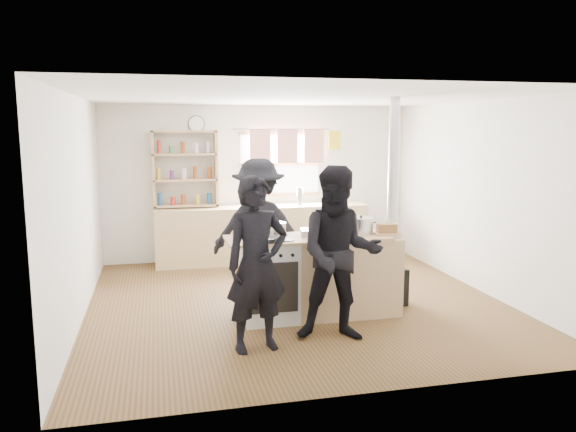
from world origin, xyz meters
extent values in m
cube|color=brown|center=(0.00, 0.00, -0.01)|extent=(5.00, 5.00, 0.01)
cube|color=#D1B37E|center=(0.00, 2.22, 0.45)|extent=(3.40, 0.55, 0.90)
cube|color=tan|center=(-1.20, 2.34, 0.94)|extent=(1.00, 0.28, 0.03)
cube|color=tan|center=(-1.20, 2.34, 1.33)|extent=(1.00, 0.28, 0.03)
cube|color=tan|center=(-1.20, 2.34, 1.74)|extent=(1.00, 0.28, 0.03)
cube|color=tan|center=(-1.20, 2.34, 2.08)|extent=(1.00, 0.28, 0.03)
cube|color=tan|center=(-1.68, 2.34, 1.50)|extent=(0.04, 0.28, 1.20)
cube|color=tan|center=(-0.72, 2.34, 1.50)|extent=(0.04, 0.28, 1.20)
cylinder|color=silver|center=(0.61, 2.22, 1.03)|extent=(0.10, 0.10, 0.27)
cube|color=silver|center=(-0.45, -0.55, 0.45)|extent=(0.60, 0.60, 0.90)
cube|color=tan|center=(0.45, -0.55, 0.45)|extent=(1.20, 0.60, 0.90)
cube|color=tan|center=(0.00, -0.55, 0.92)|extent=(1.84, 0.64, 0.03)
cylinder|color=black|center=(-0.52, -0.72, 0.96)|extent=(0.42, 0.42, 0.05)
cylinder|color=#2C501B|center=(-0.52, -0.72, 0.97)|extent=(0.27, 0.27, 0.02)
cube|color=silver|center=(0.10, -0.50, 0.97)|extent=(0.37, 0.30, 0.07)
cube|color=brown|center=(0.10, -0.50, 0.99)|extent=(0.31, 0.26, 0.02)
cylinder|color=silver|center=(-0.32, -0.41, 1.00)|extent=(0.20, 0.20, 0.14)
cylinder|color=silver|center=(-0.32, -0.41, 1.07)|extent=(0.21, 0.21, 0.01)
sphere|color=black|center=(-0.32, -0.41, 1.09)|extent=(0.03, 0.03, 0.03)
cylinder|color=silver|center=(0.64, -0.53, 1.02)|extent=(0.28, 0.28, 0.18)
cylinder|color=silver|center=(0.64, -0.53, 1.12)|extent=(0.29, 0.29, 0.01)
sphere|color=black|center=(0.64, -0.53, 1.13)|extent=(0.03, 0.03, 0.03)
cube|color=tan|center=(0.92, -0.62, 0.94)|extent=(0.30, 0.22, 0.02)
cube|color=olive|center=(0.92, -0.62, 1.00)|extent=(0.23, 0.13, 0.10)
cube|color=black|center=(1.11, -0.32, 0.23)|extent=(0.35, 0.35, 0.45)
cylinder|color=#ADADB2|center=(1.11, -0.32, 1.48)|extent=(0.12, 0.12, 2.05)
imported|color=black|center=(-0.73, -1.38, 0.85)|extent=(0.69, 0.52, 1.70)
imported|color=black|center=(0.13, -1.30, 0.89)|extent=(1.00, 0.87, 1.77)
imported|color=black|center=(-0.40, 0.34, 0.88)|extent=(1.22, 0.81, 1.76)
camera|label=1|loc=(-1.63, -6.53, 2.14)|focal=35.00mm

